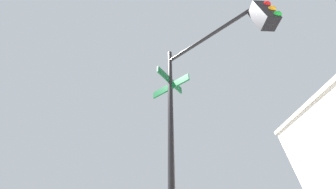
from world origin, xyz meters
TOP-DOWN VIEW (x-y plane):
  - traffic_signal_near at (-6.27, -5.70)m, footprint 2.14×2.48m

SIDE VIEW (x-z plane):
  - traffic_signal_near at x=-6.27m, z-range 1.11..6.52m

